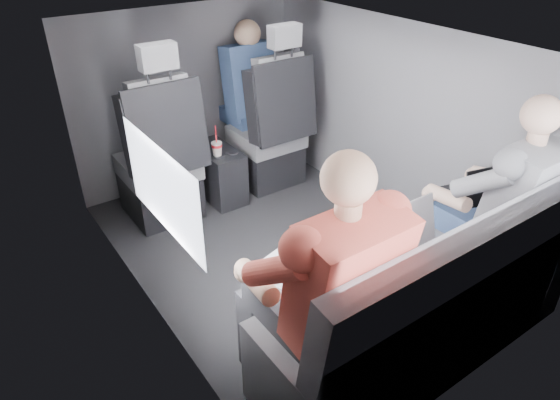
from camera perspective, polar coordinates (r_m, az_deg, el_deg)
floor at (r=3.26m, az=0.73°, el=-5.98°), size 2.60×2.60×0.00m
ceiling at (r=2.67m, az=0.93°, el=17.83°), size 2.60×2.60×0.00m
panel_left at (r=2.55m, az=-15.85°, el=-0.58°), size 0.02×2.60×1.35m
panel_right at (r=3.46m, az=13.12°, el=8.40°), size 0.02×2.60×1.35m
panel_front at (r=3.95m, az=-10.51°, el=11.48°), size 1.80×0.02×1.35m
panel_back at (r=2.15m, az=21.72°, el=-8.18°), size 1.80×0.02×1.35m
side_window at (r=2.19m, az=-13.35°, el=1.23°), size 0.02×0.75×0.42m
seatbelt at (r=3.60m, az=0.39°, el=12.21°), size 0.35×0.11×0.59m
front_seat_left at (r=3.50m, az=-13.39°, el=3.68°), size 0.52×0.58×1.26m
front_seat_right at (r=3.88m, az=-1.09°, el=7.27°), size 0.52×0.58×1.26m
center_console at (r=3.79m, az=-7.05°, el=3.07°), size 0.24×0.48×0.41m
rear_bench at (r=2.48m, az=15.60°, el=-12.12°), size 1.60×0.57×0.92m
soda_cup at (r=3.56m, az=-7.22°, el=5.84°), size 0.08×0.08×0.23m
laptop_white at (r=2.12m, az=2.38°, el=-7.53°), size 0.42×0.42×0.27m
laptop_silver at (r=2.38m, az=12.49°, el=-3.59°), size 0.34×0.30×0.24m
laptop_black at (r=2.87m, az=21.29°, el=1.02°), size 0.33×0.33×0.21m
passenger_rear_left at (r=2.00m, az=4.77°, el=-9.93°), size 0.54×0.65×1.28m
passenger_rear_right at (r=2.76m, az=23.39°, el=-0.44°), size 0.51×0.63×1.24m
passenger_front_right at (r=3.95m, az=-3.55°, el=13.07°), size 0.40×0.40×0.80m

